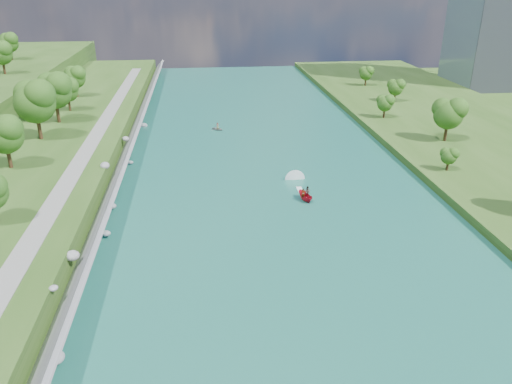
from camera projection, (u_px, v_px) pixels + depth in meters
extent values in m
plane|color=#2D5119|center=(285.00, 236.00, 69.86)|extent=(260.00, 260.00, 0.00)
cube|color=#185E52|center=(266.00, 182.00, 88.05)|extent=(55.00, 240.00, 0.10)
cube|color=slate|center=(116.00, 179.00, 84.66)|extent=(3.54, 236.00, 4.05)
ellipsoid|color=gray|center=(58.00, 358.00, 46.21)|extent=(1.30, 1.66, 0.90)
ellipsoid|color=gray|center=(53.00, 288.00, 52.38)|extent=(0.97, 1.02, 0.56)
ellipsoid|color=gray|center=(72.00, 256.00, 59.45)|extent=(1.75, 1.62, 1.22)
ellipsoid|color=gray|center=(106.00, 233.00, 69.12)|extent=(1.22, 1.10, 0.83)
ellipsoid|color=gray|center=(112.00, 206.00, 76.94)|extent=(1.24, 1.02, 0.85)
ellipsoid|color=gray|center=(105.00, 166.00, 85.40)|extent=(1.54, 1.94, 1.21)
ellipsoid|color=gray|center=(130.00, 162.00, 95.57)|extent=(1.09, 0.95, 0.69)
ellipsoid|color=gray|center=(126.00, 139.00, 103.08)|extent=(1.38, 1.31, 1.03)
ellipsoid|color=gray|center=(136.00, 131.00, 110.21)|extent=(0.90, 0.79, 0.68)
ellipsoid|color=gray|center=(144.00, 125.00, 120.26)|extent=(1.74, 1.71, 1.18)
cube|color=gray|center=(74.00, 171.00, 83.27)|extent=(3.00, 200.00, 0.10)
ellipsoid|color=#194813|center=(5.00, 137.00, 82.78)|extent=(6.55, 6.55, 10.92)
ellipsoid|color=#194813|center=(35.00, 104.00, 97.04)|extent=(8.38, 8.38, 13.97)
ellipsoid|color=#194813|center=(55.00, 93.00, 108.47)|extent=(7.88, 7.88, 13.13)
ellipsoid|color=#194813|center=(67.00, 91.00, 118.74)|extent=(5.60, 5.60, 9.33)
ellipsoid|color=#194813|center=(75.00, 79.00, 132.43)|extent=(5.84, 5.84, 9.73)
ellipsoid|color=#194813|center=(449.00, 157.00, 88.28)|extent=(3.02, 3.02, 5.03)
ellipsoid|color=#194813|center=(448.00, 116.00, 103.10)|extent=(6.47, 6.47, 10.79)
ellipsoid|color=#194813|center=(385.00, 104.00, 120.84)|extent=(4.05, 4.05, 6.75)
ellipsoid|color=#194813|center=(396.00, 88.00, 136.05)|extent=(4.46, 4.46, 7.43)
ellipsoid|color=#194813|center=(366.00, 74.00, 156.19)|extent=(4.30, 4.30, 7.17)
ellipsoid|color=#194813|center=(1.00, 55.00, 132.80)|extent=(6.15, 6.15, 10.25)
ellipsoid|color=#194813|center=(9.00, 44.00, 155.44)|extent=(5.93, 5.93, 9.88)
imported|color=#AE0D1F|center=(305.00, 196.00, 80.60)|extent=(2.30, 3.91, 1.42)
imported|color=#66605B|center=(303.00, 194.00, 79.97)|extent=(0.77, 0.62, 1.82)
imported|color=#66605B|center=(308.00, 192.00, 80.89)|extent=(1.09, 1.02, 1.79)
cube|color=white|center=(301.00, 193.00, 83.60)|extent=(0.90, 5.00, 0.06)
imported|color=gray|center=(218.00, 129.00, 117.34)|extent=(3.61, 3.51, 0.61)
imported|color=#66605B|center=(218.00, 126.00, 117.06)|extent=(0.84, 0.68, 1.48)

